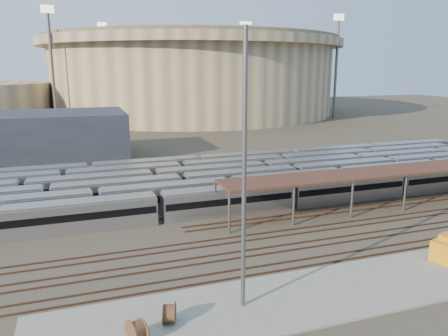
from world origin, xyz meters
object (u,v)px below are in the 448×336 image
(cable_reel_east, at_px, (137,330))
(yellow_equipment, at_px, (448,250))
(cable_reel_west, at_px, (169,313))
(yard_light_pole, at_px, (244,173))

(cable_reel_east, bearing_deg, yellow_equipment, 5.73)
(cable_reel_west, height_order, yellow_equipment, yellow_equipment)
(yellow_equipment, bearing_deg, cable_reel_west, 164.94)
(cable_reel_east, relative_size, yard_light_pole, 0.07)
(yellow_equipment, bearing_deg, cable_reel_east, 166.99)
(cable_reel_east, xyz_separation_m, yellow_equipment, (31.99, 3.21, 0.29))
(cable_reel_west, bearing_deg, cable_reel_east, -153.52)
(yard_light_pole, height_order, yellow_equipment, yard_light_pole)
(cable_reel_west, height_order, yard_light_pole, yard_light_pole)
(yard_light_pole, bearing_deg, yellow_equipment, 3.28)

